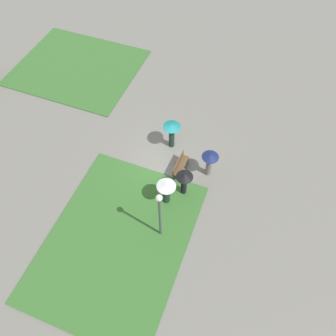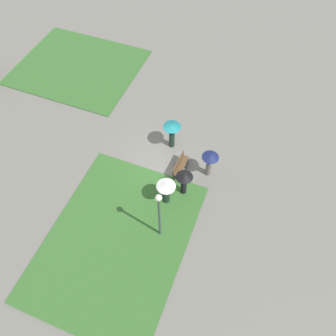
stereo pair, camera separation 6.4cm
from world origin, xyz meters
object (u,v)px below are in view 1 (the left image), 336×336
Objects in this scene: crowd_person_black at (184,180)px; park_bench at (180,165)px; crowd_person_navy at (210,161)px; crowd_person_white at (166,190)px; crowd_person_teal at (172,131)px; lamp_post at (160,211)px.

park_bench is at bearing 55.16° from crowd_person_black.
crowd_person_white is at bearing -16.87° from crowd_person_navy.
crowd_person_teal reaches higher than crowd_person_black.
crowd_person_navy is (-1.20, -2.72, -0.07)m from crowd_person_teal.
crowd_person_teal is at bearing 15.08° from lamp_post.
crowd_person_white is 0.96× the size of crowd_person_navy.
crowd_person_navy is at bearing -14.47° from lamp_post.
park_bench is 1.84m from crowd_person_navy.
crowd_person_teal is (1.56, 1.10, 0.87)m from park_bench.
crowd_person_teal is (5.73, 1.54, -1.27)m from lamp_post.
park_bench is at bearing 176.68° from crowd_person_white.
crowd_person_white is at bearing 121.78° from crowd_person_teal.
park_bench is 0.41× the size of lamp_post.
lamp_post is at bearing 120.46° from crowd_person_teal.
lamp_post reaches higher than crowd_person_teal.
crowd_person_teal is at bearing 59.28° from crowd_person_black.
crowd_person_teal is 1.04× the size of crowd_person_black.
park_bench is at bearing 140.51° from crowd_person_teal.
lamp_post is 2.20× the size of crowd_person_navy.
crowd_person_white reaches higher than park_bench.
lamp_post is (-4.17, -0.45, 2.13)m from park_bench.
crowd_person_navy is (2.59, -1.60, 0.12)m from crowd_person_white.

